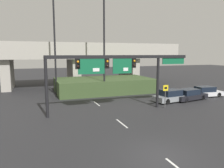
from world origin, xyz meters
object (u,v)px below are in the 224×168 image
(parked_sedan_near_right, at_px, (171,96))
(parked_sedan_far_right, at_px, (206,92))
(speed_limit_sign, at_px, (165,93))
(highway_light_pole_near, at_px, (104,38))
(signal_gantry, at_px, (116,66))
(parked_sedan_mid_right, at_px, (189,95))
(highway_light_pole_far, at_px, (54,32))

(parked_sedan_near_right, bearing_deg, parked_sedan_far_right, 2.89)
(speed_limit_sign, height_order, highway_light_pole_near, highway_light_pole_near)
(signal_gantry, xyz_separation_m, parked_sedan_far_right, (13.87, 2.90, -3.86))
(signal_gantry, bearing_deg, parked_sedan_near_right, 12.95)
(parked_sedan_mid_right, xyz_separation_m, parked_sedan_far_right, (3.53, 1.02, -0.00))
(signal_gantry, xyz_separation_m, highway_light_pole_near, (1.25, 7.84, 3.30))
(speed_limit_sign, bearing_deg, highway_light_pole_near, 115.52)
(highway_light_pole_near, xyz_separation_m, parked_sedan_near_right, (6.48, -6.06, -7.12))
(parked_sedan_mid_right, bearing_deg, parked_sedan_near_right, 171.67)
(speed_limit_sign, distance_m, parked_sedan_mid_right, 5.73)
(highway_light_pole_near, height_order, parked_sedan_far_right, highway_light_pole_near)
(speed_limit_sign, height_order, highway_light_pole_far, highway_light_pole_far)
(speed_limit_sign, xyz_separation_m, parked_sedan_far_right, (8.59, 3.52, -0.99))
(signal_gantry, xyz_separation_m, speed_limit_sign, (5.28, -0.62, -2.87))
(highway_light_pole_far, distance_m, parked_sedan_mid_right, 19.36)
(parked_sedan_near_right, distance_m, parked_sedan_far_right, 6.24)
(speed_limit_sign, distance_m, parked_sedan_far_right, 9.33)
(parked_sedan_mid_right, distance_m, parked_sedan_far_right, 3.67)
(parked_sedan_far_right, bearing_deg, signal_gantry, -163.96)
(highway_light_pole_far, xyz_separation_m, parked_sedan_near_right, (12.52, -9.19, -7.92))
(signal_gantry, distance_m, parked_sedan_near_right, 8.81)
(highway_light_pole_far, bearing_deg, parked_sedan_mid_right, -30.99)
(highway_light_pole_near, distance_m, highway_light_pole_far, 6.85)
(highway_light_pole_near, relative_size, highway_light_pole_far, 0.90)
(signal_gantry, bearing_deg, highway_light_pole_near, 80.97)
(signal_gantry, height_order, highway_light_pole_near, highway_light_pole_near)
(parked_sedan_near_right, relative_size, parked_sedan_mid_right, 0.93)
(parked_sedan_near_right, relative_size, parked_sedan_far_right, 1.02)
(parked_sedan_near_right, xyz_separation_m, parked_sedan_far_right, (6.14, 1.12, -0.03))
(parked_sedan_near_right, bearing_deg, parked_sedan_mid_right, -5.20)
(highway_light_pole_far, bearing_deg, highway_light_pole_near, -27.42)
(speed_limit_sign, xyz_separation_m, highway_light_pole_near, (-4.03, 8.45, 6.17))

